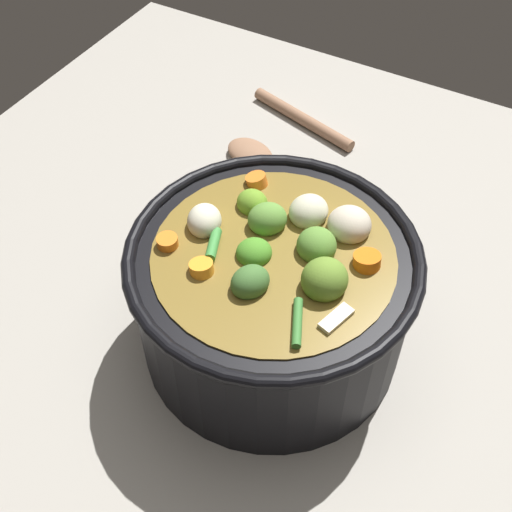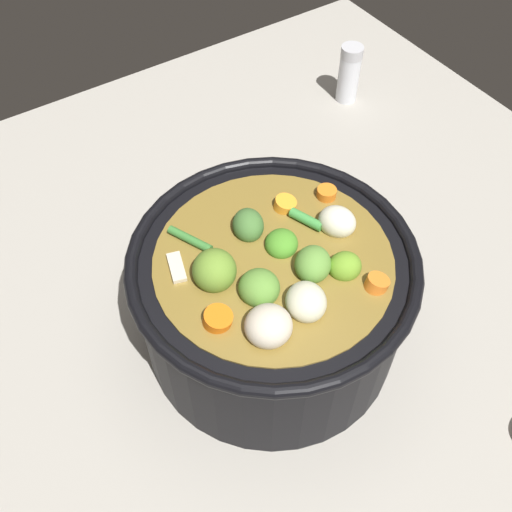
% 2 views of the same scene
% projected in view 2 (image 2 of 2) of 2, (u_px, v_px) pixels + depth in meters
% --- Properties ---
extents(ground_plane, '(1.10, 1.10, 0.00)m').
position_uv_depth(ground_plane, '(271.00, 333.00, 0.68)').
color(ground_plane, '#9E998E').
extents(cooking_pot, '(0.29, 0.29, 0.17)m').
position_uv_depth(cooking_pot, '(272.00, 296.00, 0.62)').
color(cooking_pot, black).
rests_on(cooking_pot, ground_plane).
extents(salt_shaker, '(0.03, 0.03, 0.09)m').
position_uv_depth(salt_shaker, '(349.00, 74.00, 0.92)').
color(salt_shaker, silver).
rests_on(salt_shaker, ground_plane).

